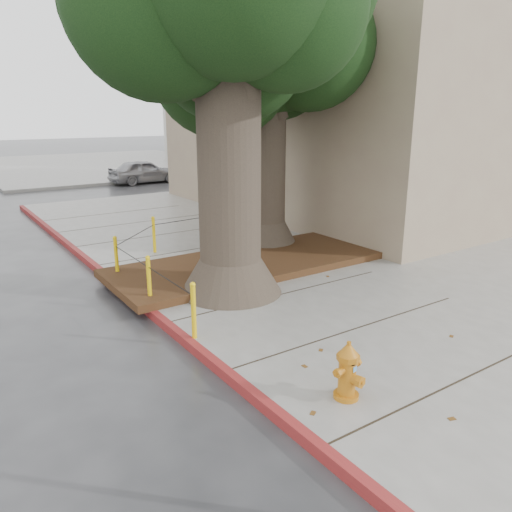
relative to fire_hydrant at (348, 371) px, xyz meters
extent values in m
plane|color=#28282B|center=(1.12, 1.44, -0.53)|extent=(140.00, 140.00, 0.00)
cube|color=slate|center=(7.12, 3.94, -0.45)|extent=(16.00, 26.00, 0.15)
cube|color=slate|center=(7.12, 31.44, -0.45)|extent=(16.00, 20.00, 0.15)
cube|color=maroon|center=(-0.88, 3.94, -0.45)|extent=(0.14, 26.00, 0.16)
cube|color=black|center=(2.02, 5.34, -0.30)|extent=(6.40, 2.60, 0.16)
cube|color=gray|center=(11.12, 9.94, 4.47)|extent=(12.00, 13.00, 10.00)
cube|color=silver|center=(17.12, 27.44, 3.97)|extent=(10.00, 10.00, 9.00)
cube|color=slate|center=(23.12, 33.44, 5.47)|extent=(12.00, 14.00, 12.00)
cone|color=#4C3F33|center=(0.82, 4.14, -0.03)|extent=(2.04, 2.04, 0.70)
cylinder|color=#4C3F33|center=(0.82, 4.14, 2.00)|extent=(1.20, 1.20, 4.22)
sphere|color=#183311|center=(1.92, 4.54, 4.93)|extent=(3.00, 3.00, 3.00)
cone|color=#4C3F33|center=(3.42, 6.64, -0.03)|extent=(1.77, 1.77, 0.70)
cylinder|color=#4C3F33|center=(3.42, 6.64, 1.79)|extent=(1.04, 1.04, 3.84)
sphere|color=#183311|center=(3.42, 6.64, 4.89)|extent=(3.80, 3.80, 3.80)
sphere|color=#183311|center=(4.52, 7.04, 4.46)|extent=(3.00, 3.00, 3.00)
cylinder|color=yellow|center=(-0.78, 2.64, 0.07)|extent=(0.08, 0.08, 0.90)
sphere|color=yellow|center=(-0.78, 2.64, 0.52)|extent=(0.09, 0.09, 0.09)
cylinder|color=yellow|center=(-0.78, 4.44, 0.07)|extent=(0.08, 0.08, 0.90)
sphere|color=yellow|center=(-0.78, 4.44, 0.52)|extent=(0.09, 0.09, 0.09)
cylinder|color=yellow|center=(-0.78, 6.24, 0.07)|extent=(0.08, 0.08, 0.90)
sphere|color=yellow|center=(-0.78, 6.24, 0.52)|extent=(0.09, 0.09, 0.09)
cylinder|color=yellow|center=(0.72, 7.74, 0.07)|extent=(0.08, 0.08, 0.90)
sphere|color=yellow|center=(0.72, 7.74, 0.52)|extent=(0.09, 0.09, 0.09)
cylinder|color=yellow|center=(2.92, 7.94, 0.07)|extent=(0.08, 0.08, 0.90)
sphere|color=yellow|center=(2.92, 7.94, 0.52)|extent=(0.09, 0.09, 0.09)
cylinder|color=black|center=(-0.78, 3.54, 0.34)|extent=(0.02, 1.80, 0.02)
cylinder|color=black|center=(-0.78, 5.34, 0.34)|extent=(0.02, 1.80, 0.02)
cylinder|color=black|center=(-0.03, 6.99, 0.34)|extent=(1.51, 1.51, 0.02)
cylinder|color=black|center=(1.82, 7.84, 0.34)|extent=(2.20, 0.22, 0.02)
cylinder|color=#BF6F13|center=(0.00, 0.01, -0.35)|extent=(0.37, 0.37, 0.06)
cylinder|color=#BF6F13|center=(0.00, 0.01, -0.08)|extent=(0.25, 0.25, 0.50)
cylinder|color=#BF6F13|center=(0.00, 0.01, 0.19)|extent=(0.34, 0.34, 0.07)
cone|color=#BF6F13|center=(0.00, 0.01, 0.28)|extent=(0.31, 0.31, 0.14)
cylinder|color=#BF6F13|center=(0.00, 0.01, 0.37)|extent=(0.06, 0.06, 0.05)
cylinder|color=#BF6F13|center=(-0.13, -0.02, 0.05)|extent=(0.15, 0.11, 0.09)
cylinder|color=#BF6F13|center=(0.13, 0.03, 0.05)|extent=(0.15, 0.11, 0.09)
cylinder|color=#BF6F13|center=(0.02, -0.11, -0.08)|extent=(0.15, 0.16, 0.13)
cube|color=#5999D8|center=(0.02, -0.11, 0.07)|extent=(0.07, 0.02, 0.07)
imported|color=#96969A|center=(5.88, 21.22, 0.09)|extent=(3.71, 1.69, 1.24)
imported|color=maroon|center=(13.49, 20.54, 0.13)|extent=(4.16, 1.91, 1.32)
camera|label=1|loc=(-4.07, -3.96, 3.10)|focal=35.00mm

